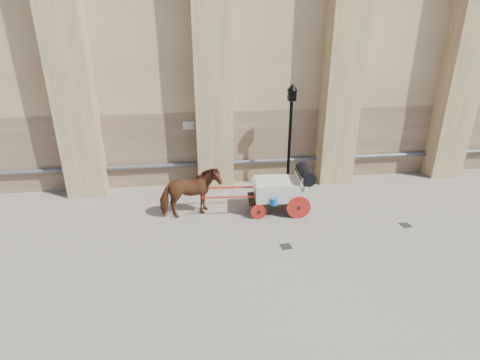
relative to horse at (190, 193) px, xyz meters
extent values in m
plane|color=slate|center=(2.03, -1.15, -0.86)|extent=(90.00, 90.00, 0.00)
cube|color=#9C805C|center=(4.03, 3.00, 0.64)|extent=(44.00, 0.35, 3.00)
cylinder|color=#59595B|center=(4.03, 2.73, 0.04)|extent=(42.00, 0.18, 0.18)
cube|color=beige|center=(0.03, 2.82, 1.64)|extent=(0.42, 0.04, 0.32)
imported|color=#5A2816|center=(0.00, 0.00, 0.00)|extent=(2.20, 1.43, 1.72)
cube|color=black|center=(3.00, -0.07, -0.36)|extent=(2.08, 1.09, 0.11)
cube|color=beige|center=(3.09, -0.07, 0.01)|extent=(1.82, 1.29, 0.64)
cube|color=beige|center=(3.77, -0.13, 0.37)|extent=(0.24, 1.15, 0.50)
cube|color=beige|center=(2.32, 0.00, 0.23)|extent=(0.41, 1.03, 0.09)
cylinder|color=black|center=(3.95, -0.15, 0.55)|extent=(0.61, 1.18, 0.51)
cylinder|color=#B52016|center=(3.63, -0.69, -0.45)|extent=(0.82, 0.13, 0.82)
cylinder|color=#B52016|center=(3.73, 0.44, -0.45)|extent=(0.82, 0.13, 0.82)
cylinder|color=#B52016|center=(2.27, -0.57, -0.59)|extent=(0.55, 0.10, 0.55)
cylinder|color=#B52016|center=(2.37, 0.56, -0.59)|extent=(0.55, 0.10, 0.55)
cylinder|color=#B52016|center=(1.47, -0.34, -0.08)|extent=(2.18, 0.26, 0.06)
cylinder|color=#B52016|center=(1.54, 0.48, -0.08)|extent=(2.18, 0.26, 0.06)
cylinder|color=blue|center=(2.76, -0.68, -0.18)|extent=(0.24, 0.24, 0.24)
cylinder|color=black|center=(3.88, 1.78, 0.90)|extent=(0.12, 0.12, 3.53)
cone|color=black|center=(3.88, 1.78, -0.68)|extent=(0.35, 0.35, 0.35)
cube|color=black|center=(3.88, 1.78, 2.91)|extent=(0.27, 0.27, 0.41)
cone|color=black|center=(3.88, 1.78, 3.21)|extent=(0.39, 0.39, 0.24)
cube|color=black|center=(2.78, -2.39, -0.85)|extent=(0.35, 0.35, 0.01)
cube|color=black|center=(7.04, -1.66, -0.85)|extent=(0.34, 0.34, 0.01)
camera|label=1|loc=(0.13, -11.70, 5.29)|focal=28.00mm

